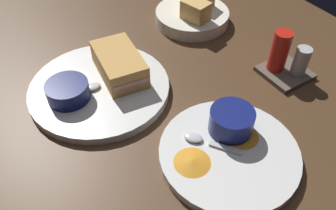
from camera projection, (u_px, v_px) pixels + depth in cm
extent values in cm
cube|color=#4C331E|center=(134.00, 87.00, 70.51)|extent=(110.00, 110.00, 3.00)
cylinder|color=silver|center=(100.00, 88.00, 66.85)|extent=(27.01, 27.01, 1.60)
cube|color=tan|center=(119.00, 64.00, 67.07)|extent=(13.79, 9.05, 4.80)
cube|color=#DB938E|center=(119.00, 64.00, 67.07)|extent=(13.98, 8.47, 0.80)
cylinder|color=#0C144C|center=(68.00, 91.00, 62.69)|extent=(7.84, 7.84, 3.28)
cylinder|color=black|center=(66.00, 86.00, 61.82)|extent=(6.43, 6.43, 0.60)
cube|color=silver|center=(119.00, 77.00, 67.58)|extent=(0.88, 5.51, 0.40)
ellipsoid|color=silver|center=(93.00, 87.00, 65.36)|extent=(2.25, 3.23, 0.80)
cylinder|color=silver|center=(229.00, 153.00, 55.75)|extent=(22.76, 22.76, 1.60)
cylinder|color=navy|center=(231.00, 121.00, 56.79)|extent=(7.41, 7.41, 4.26)
cylinder|color=olive|center=(233.00, 114.00, 55.57)|extent=(6.08, 6.08, 0.60)
cube|color=silver|center=(226.00, 148.00, 55.19)|extent=(4.96, 3.82, 0.40)
ellipsoid|color=silver|center=(193.00, 137.00, 56.59)|extent=(3.88, 3.64, 0.80)
cone|color=orange|center=(241.00, 135.00, 57.11)|extent=(7.97, 7.97, 0.60)
cone|color=gold|center=(230.00, 139.00, 56.49)|extent=(6.82, 6.82, 0.60)
cone|color=orange|center=(192.00, 161.00, 53.33)|extent=(8.24, 8.24, 0.60)
cylinder|color=silver|center=(192.00, 17.00, 84.26)|extent=(17.83, 17.83, 3.00)
cube|color=tan|center=(196.00, 11.00, 79.11)|extent=(6.93, 5.79, 4.39)
cube|color=#C68C42|center=(192.00, 5.00, 81.70)|extent=(7.40, 6.81, 3.75)
cube|color=brown|center=(285.00, 73.00, 70.70)|extent=(9.00, 9.00, 1.00)
cylinder|color=red|center=(279.00, 51.00, 67.97)|extent=(3.60, 3.60, 8.50)
cylinder|color=#B2B2B2|center=(301.00, 61.00, 67.67)|extent=(3.00, 3.00, 6.00)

